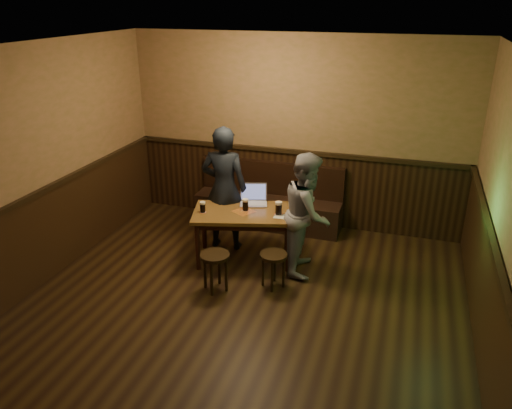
{
  "coord_description": "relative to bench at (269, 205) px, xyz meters",
  "views": [
    {
      "loc": [
        1.61,
        -3.95,
        3.25
      ],
      "look_at": [
        -0.13,
        1.5,
        0.85
      ],
      "focal_mm": 35.0,
      "sensor_mm": 36.0,
      "label": 1
    }
  ],
  "objects": [
    {
      "name": "pint_left",
      "position": [
        -0.49,
        -1.34,
        0.45
      ],
      "size": [
        0.09,
        0.09,
        0.15
      ],
      "color": "maroon",
      "rests_on": "pub_table"
    },
    {
      "name": "stool_right",
      "position": [
        0.55,
        -1.69,
        0.04
      ],
      "size": [
        0.37,
        0.37,
        0.44
      ],
      "rotation": [
        0.0,
        0.0,
        0.15
      ],
      "color": "black",
      "rests_on": "ground"
    },
    {
      "name": "bench",
      "position": [
        0.0,
        0.0,
        0.0
      ],
      "size": [
        2.2,
        0.5,
        0.95
      ],
      "color": "black",
      "rests_on": "ground"
    },
    {
      "name": "pint_right",
      "position": [
        0.45,
        -1.11,
        0.47
      ],
      "size": [
        0.11,
        0.11,
        0.18
      ],
      "color": "maroon",
      "rests_on": "pub_table"
    },
    {
      "name": "pint_mid",
      "position": [
        0.01,
        -1.11,
        0.46
      ],
      "size": [
        0.1,
        0.1,
        0.16
      ],
      "color": "maroon",
      "rests_on": "pub_table"
    },
    {
      "name": "menu",
      "position": [
        0.52,
        -1.16,
        0.38
      ],
      "size": [
        0.22,
        0.15,
        0.0
      ],
      "primitive_type": "cube",
      "rotation": [
        0.0,
        0.0,
        0.01
      ],
      "color": "silver",
      "rests_on": "pub_table"
    },
    {
      "name": "person_grey",
      "position": [
        0.83,
        -1.15,
        0.46
      ],
      "size": [
        0.66,
        0.81,
        1.54
      ],
      "primitive_type": "imported",
      "rotation": [
        0.0,
        0.0,
        1.68
      ],
      "color": "gray",
      "rests_on": "ground"
    },
    {
      "name": "laptop",
      "position": [
        0.03,
        -0.84,
        0.44
      ],
      "size": [
        0.43,
        0.38,
        0.25
      ],
      "rotation": [
        0.0,
        0.0,
        0.3
      ],
      "color": "silver",
      "rests_on": "pub_table"
    },
    {
      "name": "room",
      "position": [
        0.33,
        -2.53,
        0.89
      ],
      "size": [
        5.04,
        6.04,
        2.84
      ],
      "color": "black",
      "rests_on": "ground"
    },
    {
      "name": "stool_left",
      "position": [
        -0.08,
        -1.96,
        0.07
      ],
      "size": [
        0.36,
        0.36,
        0.47
      ],
      "rotation": [
        0.0,
        0.0,
        0.03
      ],
      "color": "black",
      "rests_on": "ground"
    },
    {
      "name": "pub_table",
      "position": [
        0.0,
        -1.15,
        0.29
      ],
      "size": [
        1.44,
        1.05,
        0.69
      ],
      "rotation": [
        0.0,
        0.0,
        0.27
      ],
      "color": "brown",
      "rests_on": "ground"
    },
    {
      "name": "person_suit",
      "position": [
        -0.37,
        -0.87,
        0.55
      ],
      "size": [
        0.66,
        0.47,
        1.72
      ],
      "primitive_type": "imported",
      "rotation": [
        0.0,
        0.0,
        3.23
      ],
      "color": "black",
      "rests_on": "ground"
    }
  ]
}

